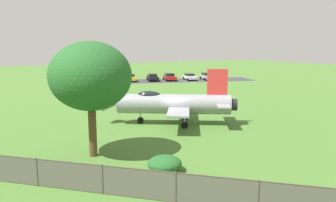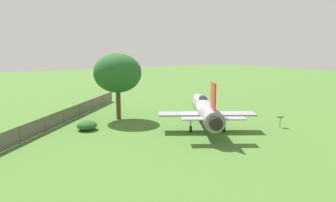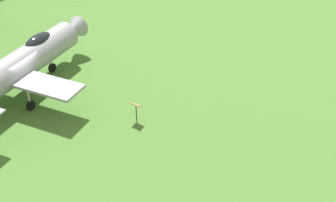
{
  "view_description": "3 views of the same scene",
  "coord_description": "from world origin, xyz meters",
  "px_view_note": "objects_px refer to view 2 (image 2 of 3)",
  "views": [
    {
      "loc": [
        -25.44,
        15.01,
        7.06
      ],
      "look_at": [
        -0.23,
        0.72,
        2.22
      ],
      "focal_mm": 35.7,
      "sensor_mm": 36.0,
      "label": 1
    },
    {
      "loc": [
        -19.48,
        -21.83,
        7.62
      ],
      "look_at": [
        -2.02,
        3.6,
        2.5
      ],
      "focal_mm": 32.62,
      "sensor_mm": 36.0,
      "label": 2
    },
    {
      "loc": [
        5.65,
        -22.43,
        14.14
      ],
      "look_at": [
        8.4,
        -4.19,
        1.5
      ],
      "focal_mm": 44.84,
      "sensor_mm": 36.0,
      "label": 3
    }
  ],
  "objects_px": {
    "display_jet": "(206,109)",
    "info_plaque": "(280,119)",
    "shade_tree": "(118,73)",
    "shrub_near_fence": "(87,125)"
  },
  "relations": [
    {
      "from": "display_jet",
      "to": "info_plaque",
      "type": "bearing_deg",
      "value": -87.96
    },
    {
      "from": "display_jet",
      "to": "shrub_near_fence",
      "type": "xyz_separation_m",
      "value": [
        -9.89,
        5.97,
        -1.44
      ]
    },
    {
      "from": "info_plaque",
      "to": "display_jet",
      "type": "bearing_deg",
      "value": 148.92
    },
    {
      "from": "shade_tree",
      "to": "info_plaque",
      "type": "distance_m",
      "value": 17.75
    },
    {
      "from": "shrub_near_fence",
      "to": "info_plaque",
      "type": "distance_m",
      "value": 19.15
    },
    {
      "from": "shrub_near_fence",
      "to": "info_plaque",
      "type": "relative_size",
      "value": 1.71
    },
    {
      "from": "shade_tree",
      "to": "shrub_near_fence",
      "type": "height_order",
      "value": "shade_tree"
    },
    {
      "from": "shade_tree",
      "to": "info_plaque",
      "type": "height_order",
      "value": "shade_tree"
    },
    {
      "from": "display_jet",
      "to": "info_plaque",
      "type": "height_order",
      "value": "display_jet"
    },
    {
      "from": "shade_tree",
      "to": "display_jet",
      "type": "bearing_deg",
      "value": -58.81
    }
  ]
}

